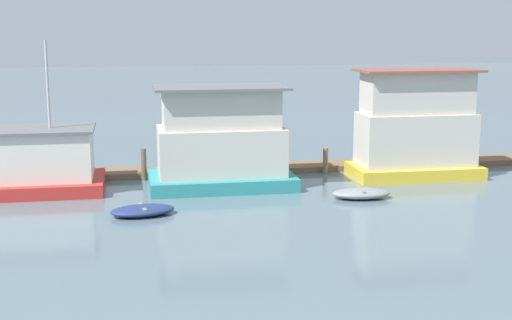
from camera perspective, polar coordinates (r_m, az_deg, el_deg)
name	(u,v)px	position (r m, az deg, el deg)	size (l,w,h in m)	color
ground_plane	(252,184)	(34.87, -0.29, -1.96)	(200.00, 200.00, 0.00)	slate
dock_walkway	(242,169)	(37.88, -1.11, -0.69)	(51.00, 2.05, 0.30)	brown
houseboat_red	(45,162)	(34.63, -16.52, -0.17)	(5.33, 4.09, 7.00)	red
houseboat_teal	(221,142)	(34.07, -2.83, 1.44)	(6.89, 4.17, 4.84)	teal
houseboat_yellow	(416,129)	(37.01, 12.66, 2.46)	(6.48, 3.21, 5.50)	gold
dinghy_navy	(142,210)	(29.60, -9.07, -4.00)	(2.85, 1.90, 0.42)	navy
dinghy_grey	(361,193)	(32.38, 8.41, -2.66)	(2.73, 1.58, 0.46)	gray
mooring_post_near_right	(325,161)	(37.44, 5.57, -0.05)	(0.26, 0.26, 1.36)	#846B4C
mooring_post_near_left	(144,165)	(36.06, -8.96, -0.36)	(0.26, 0.26, 1.60)	brown
mooring_post_far_left	(265,163)	(36.71, 0.70, -0.26)	(0.27, 0.27, 1.31)	brown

